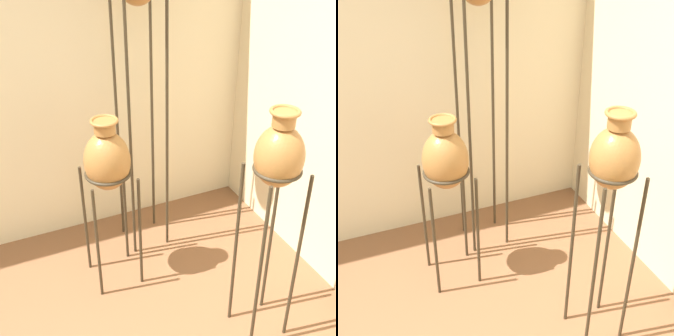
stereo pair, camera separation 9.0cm
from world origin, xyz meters
The scene contains 2 objects.
vase_stand_medium centered at (1.46, 0.67, 1.16)m, with size 0.26×0.26×1.45m.
vase_stand_short centered at (0.81, 1.45, 0.91)m, with size 0.31×0.31×1.19m.
Camera 2 is at (0.22, -0.97, 2.32)m, focal length 50.00 mm.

